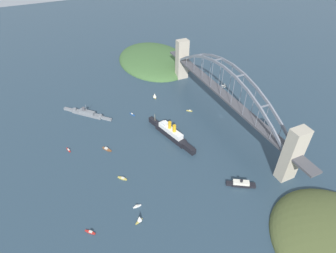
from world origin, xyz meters
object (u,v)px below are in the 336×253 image
object	(u,v)px
small_boat_5	(132,114)
small_boat_1	(189,111)
naval_cruiser	(87,113)
harbor_arch_bridge	(224,94)
harbor_ferry_steamer	(241,184)
small_boat_0	(90,232)
small_boat_4	(140,219)
small_boat_7	(122,178)
seaplane_taxiing_near_bridge	(224,86)
small_boat_2	(137,206)
ocean_liner	(171,133)
small_boat_8	(107,149)
small_boat_6	(68,150)
small_boat_3	(155,96)

from	to	relation	value
small_boat_5	small_boat_1	bearing A→B (deg)	-108.55
naval_cruiser	harbor_arch_bridge	bearing A→B (deg)	-115.47
harbor_ferry_steamer	small_boat_0	world-z (taller)	harbor_ferry_steamer
naval_cruiser	small_boat_4	size ratio (longest dim) A/B	7.01
small_boat_7	seaplane_taxiing_near_bridge	bearing A→B (deg)	-60.83
small_boat_0	small_boat_5	bearing A→B (deg)	-31.08
naval_cruiser	small_boat_7	xyz separation A→B (m)	(-129.76, -9.69, -1.97)
seaplane_taxiing_near_bridge	small_boat_1	bearing A→B (deg)	113.35
small_boat_5	small_boat_2	bearing A→B (deg)	162.63
naval_cruiser	small_boat_2	size ratio (longest dim) A/B	7.00
ocean_liner	small_boat_5	world-z (taller)	ocean_liner
harbor_ferry_steamer	small_boat_2	distance (m)	107.44
naval_cruiser	small_boat_4	bearing A→B (deg)	-177.25
ocean_liner	small_boat_5	bearing A→B (deg)	23.80
harbor_arch_bridge	small_boat_2	world-z (taller)	harbor_arch_bridge
naval_cruiser	small_boat_7	bearing A→B (deg)	-175.73
small_boat_0	small_boat_8	bearing A→B (deg)	-22.67
small_boat_0	small_boat_6	distance (m)	115.20
small_boat_4	small_boat_1	bearing A→B (deg)	-42.78
naval_cruiser	small_boat_7	distance (m)	130.14
harbor_arch_bridge	seaplane_taxiing_near_bridge	xyz separation A→B (m)	(62.79, -47.13, -32.18)
small_boat_3	small_boat_8	bearing A→B (deg)	130.11
small_boat_2	small_boat_3	world-z (taller)	small_boat_3
ocean_liner	small_boat_0	xyz separation A→B (m)	(-86.59, 119.09, -5.28)
small_boat_6	small_boat_7	distance (m)	81.47
ocean_liner	small_boat_2	world-z (taller)	ocean_liner
small_boat_0	small_boat_4	size ratio (longest dim) A/B	1.01
small_boat_0	ocean_liner	bearing A→B (deg)	-53.98
small_boat_2	small_boat_3	xyz separation A→B (m)	(169.16, -89.10, 3.31)
small_boat_4	small_boat_7	bearing A→B (deg)	-0.90
small_boat_2	small_boat_5	size ratio (longest dim) A/B	0.86
small_boat_1	small_boat_8	distance (m)	128.52
naval_cruiser	small_boat_4	distance (m)	184.38
harbor_ferry_steamer	small_boat_5	world-z (taller)	harbor_ferry_steamer
small_boat_2	harbor_ferry_steamer	bearing A→B (deg)	-100.95
small_boat_4	small_boat_0	bearing A→B (deg)	80.21
small_boat_7	small_boat_0	bearing A→B (deg)	136.79
harbor_ferry_steamer	small_boat_4	size ratio (longest dim) A/B	3.48
harbor_arch_bridge	small_boat_6	distance (m)	204.23
small_boat_5	small_boat_3	bearing A→B (deg)	-59.21
small_boat_1	small_boat_2	bearing A→B (deg)	134.36
naval_cruiser	harbor_ferry_steamer	bearing A→B (deg)	-148.20
small_boat_3	small_boat_2	bearing A→B (deg)	152.22
harbor_arch_bridge	small_boat_1	distance (m)	55.30
small_boat_0	small_boat_4	xyz separation A→B (m)	(-7.46, -43.24, 2.93)
harbor_ferry_steamer	small_boat_8	size ratio (longest dim) A/B	2.37
small_boat_5	harbor_arch_bridge	bearing A→B (deg)	-115.83
ocean_liner	small_boat_0	distance (m)	147.33
harbor_arch_bridge	small_boat_0	size ratio (longest dim) A/B	36.95
small_boat_0	small_boat_4	world-z (taller)	small_boat_4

